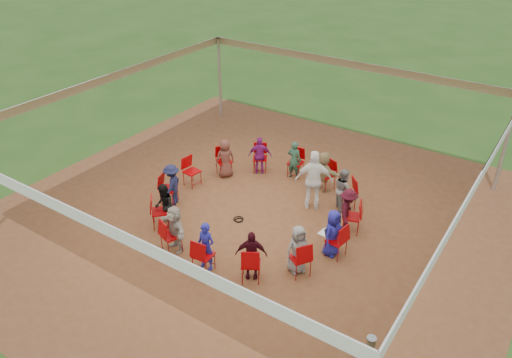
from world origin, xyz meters
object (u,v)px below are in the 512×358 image
Objects in this scene: chair_0 at (336,240)px; person_seated_3 at (324,171)px; person_seated_10 at (206,247)px; laptop at (327,231)px; standing_person at (314,180)px; chair_12 at (251,264)px; chair_8 at (169,189)px; chair_2 at (347,194)px; chair_11 at (203,255)px; cable_coil at (239,220)px; person_seated_1 at (348,211)px; chair_7 at (192,172)px; chair_4 at (296,163)px; chair_9 at (160,212)px; person_seated_12 at (298,249)px; person_seated_2 at (343,189)px; chair_6 at (224,161)px; person_seated_7 at (172,185)px; person_seated_4 at (294,160)px; person_seated_6 at (225,158)px; person_seated_5 at (260,155)px; chair_10 at (171,236)px; chair_1 at (352,217)px; chair_3 at (326,175)px; person_seated_0 at (333,233)px; person_seated_8 at (164,206)px; person_seated_9 at (175,228)px; chair_5 at (260,158)px; chair_13 at (300,258)px; person_seated_11 at (251,255)px.

chair_0 is 3.06m from person_seated_3.
person_seated_10 is 2.88m from laptop.
chair_12 is at bearing 65.45° from standing_person.
chair_2 is at bearing 102.86° from chair_8.
chair_11 is at bearing 103.18° from person_seated_3.
person_seated_1 is at bearing 24.33° from cable_coil.
chair_11 is (2.73, -2.83, 0.00)m from chair_7.
chair_4 and chair_9 have the same top height.
person_seated_1 is 1.00× the size of person_seated_12.
chair_6 is at bearing 50.31° from person_seated_2.
chair_4 is 0.75× the size of person_seated_7.
person_seated_4 is 3.92× the size of cable_coil.
person_seated_6 reaches higher than laptop.
person_seated_7 is 1.00× the size of person_seated_12.
person_seated_5 is at bearing 141.43° from person_seated_7.
chair_6 is 0.75× the size of person_seated_4.
person_seated_12 is 2.53m from cable_coil.
chair_10 is 1.00× the size of chair_12.
chair_1 is 0.75× the size of person_seated_3.
chair_10 is 0.75× the size of person_seated_7.
chair_10 is 1.12m from chair_11.
chair_3 is 1.00× the size of chair_6.
chair_3 and chair_11 have the same top height.
chair_1 is at bearing 143.19° from person_seated_4.
chair_10 is at bearing 129.69° from person_seated_0.
chair_10 is (-1.74, -4.71, 0.00)m from chair_3.
person_seated_12 reaches higher than chair_11.
person_seated_8 reaches higher than chair_12.
person_seated_9 reaches higher than chair_8.
chair_8 is at bearing 50.31° from person_seated_4.
person_seated_3 is at bearing 67.09° from cable_coil.
person_seated_3 and person_seated_10 have the same top height.
person_seated_7 reaches higher than chair_3.
person_seated_6 and person_seated_12 have the same top height.
person_seated_5 reaches higher than cable_coil.
person_seated_5 reaches higher than laptop.
chair_0 is 0.75× the size of person_seated_1.
chair_5 is at bearing 51.43° from chair_1.
chair_13 is at bearing 116.39° from person_seated_4.
person_seated_2 is 1.00× the size of person_seated_7.
chair_0 is at bearing 167.14° from chair_1.
person_seated_0 is 3.74m from person_seated_9.
person_seated_10 is at bearing 102.86° from person_seated_3.
person_seated_8 is 3.53× the size of laptop.
person_seated_0 is at bearing 2.13° from cable_coil.
person_seated_2 and person_seated_11 have the same top height.
chair_8 is 0.75× the size of person_seated_11.
chair_10 is (0.94, -0.61, 0.00)m from chair_9.
chair_9 is at bearing 128.57° from chair_13.
person_seated_11 is at bearing 51.43° from person_seated_7.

